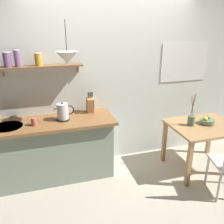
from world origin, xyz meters
TOP-DOWN VIEW (x-y plane):
  - ground_plane at (0.00, 0.00)m, footprint 14.00×14.00m
  - back_wall at (0.20, 0.65)m, footprint 6.80×0.11m
  - kitchen_counter at (-1.00, 0.32)m, footprint 1.83×0.63m
  - wall_shelf at (-1.12, 0.49)m, footprint 1.07×0.20m
  - dining_table at (1.21, -0.08)m, footprint 0.96×0.79m
  - fruit_bowl at (1.28, -0.05)m, footprint 0.21×0.21m
  - twig_vase at (1.02, -0.03)m, footprint 0.10×0.10m
  - electric_kettle at (-0.78, 0.30)m, footprint 0.27×0.18m
  - knife_block at (-0.37, 0.48)m, footprint 0.10×0.18m
  - coffee_mug_by_sink at (-1.15, 0.22)m, footprint 0.12×0.08m
  - pendant_lamp at (-0.69, 0.16)m, footprint 0.27×0.27m

SIDE VIEW (x-z plane):
  - ground_plane at x=0.00m, z-range 0.00..0.00m
  - kitchen_counter at x=-1.00m, z-range 0.01..0.90m
  - dining_table at x=1.21m, z-range 0.25..0.97m
  - fruit_bowl at x=1.28m, z-range 0.71..0.83m
  - twig_vase at x=1.02m, z-range 0.56..1.04m
  - coffee_mug_by_sink at x=-1.15m, z-range 0.89..0.99m
  - electric_kettle at x=-0.78m, z-range 0.88..1.13m
  - knife_block at x=-0.37m, z-range 0.86..1.18m
  - back_wall at x=0.20m, z-range 0.00..2.70m
  - wall_shelf at x=-1.12m, z-range 1.48..1.82m
  - pendant_lamp at x=-0.69m, z-range 1.49..2.00m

